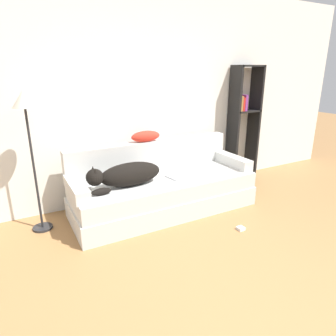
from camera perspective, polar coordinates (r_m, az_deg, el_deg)
name	(u,v)px	position (r m, az deg, el deg)	size (l,w,h in m)	color
wall_back	(129,97)	(3.94, -7.43, 13.29)	(7.52, 0.06, 2.70)	silver
couch	(164,194)	(3.72, -0.71, -5.00)	(2.25, 0.85, 0.43)	silver
couch_backrest	(151,155)	(3.88, -3.17, 2.41)	(2.21, 0.15, 0.38)	silver
couch_arm_left	(76,188)	(3.29, -17.08, -3.70)	(0.15, 0.66, 0.13)	silver
couch_arm_right	(232,160)	(4.18, 12.12, 1.43)	(0.15, 0.66, 0.13)	silver
dog	(126,175)	(3.36, -8.01, -1.29)	(0.85, 0.28, 0.28)	black
laptop	(179,176)	(3.68, 2.14, -1.47)	(0.33, 0.26, 0.02)	silver
throw_pillow	(146,136)	(3.79, -4.30, 6.05)	(0.38, 0.14, 0.14)	red
bookshelf	(244,118)	(4.78, 14.22, 9.25)	(0.45, 0.26, 1.74)	black
floor_lamp	(27,118)	(3.29, -25.34, 8.53)	(0.23, 0.23, 1.50)	#232326
power_adapter	(241,228)	(3.46, 13.68, -11.12)	(0.07, 0.07, 0.03)	white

